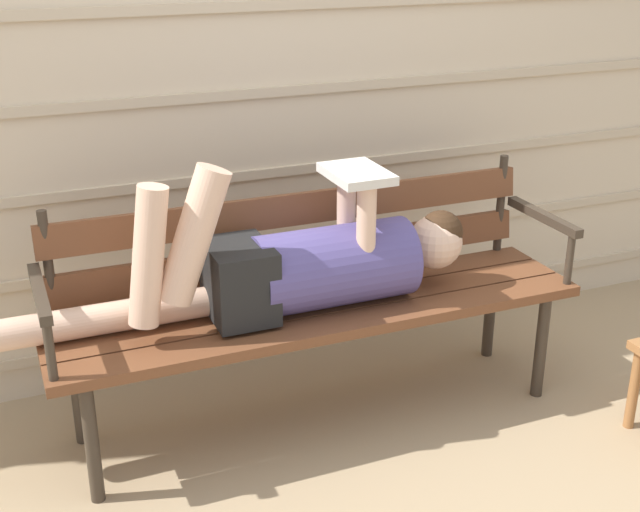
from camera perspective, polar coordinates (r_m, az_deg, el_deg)
The scene contains 4 objects.
ground_plane at distance 2.94m, azimuth 1.40°, elevation -12.59°, with size 12.00×12.00×0.00m, color tan.
house_siding at distance 3.15m, azimuth -4.01°, elevation 13.83°, with size 5.21×0.08×2.45m.
park_bench at distance 2.91m, azimuth -0.50°, elevation -2.12°, with size 1.84×0.45×0.83m.
reclining_person at distance 2.77m, azimuth -1.59°, elevation -0.59°, with size 1.72×0.27×0.56m.
Camera 1 is at (-0.99, -2.21, 1.67)m, focal length 47.30 mm.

